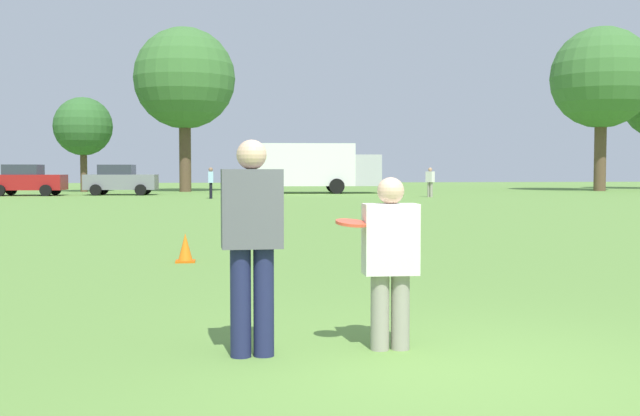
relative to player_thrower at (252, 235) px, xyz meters
The scene contains 13 objects.
ground_plane 1.86m from the player_thrower, 26.39° to the right, with size 168.22×168.22×0.00m, color #608C3D.
player_thrower is the anchor object (origin of this frame).
player_defender 1.19m from the player_thrower, ahead, with size 0.47×0.28×1.47m.
frisbee 0.84m from the player_thrower, ahead, with size 0.27×0.27×0.08m.
traffic_cone 6.66m from the player_thrower, 96.96° to the left, with size 0.32×0.32×0.48m.
parked_car_center 42.17m from the player_thrower, 105.56° to the left, with size 4.31×2.44×1.82m.
parked_car_mid_right 41.44m from the player_thrower, 98.34° to the left, with size 4.31×2.44×1.82m.
box_truck 43.24m from the player_thrower, 82.37° to the left, with size 8.65×3.39×3.18m.
bystander_sideline_watcher 34.47m from the player_thrower, 90.97° to the left, with size 0.26×0.45×1.65m.
bystander_far_jogger 36.80m from the player_thrower, 71.89° to the left, with size 0.47×0.52×1.64m.
tree_east_oak 49.01m from the player_thrower, 100.96° to the left, with size 3.98×3.98×6.47m.
tree_far_east_pine 47.98m from the player_thrower, 92.91° to the left, with size 6.93×6.93×11.26m.
tree_far_west_pine 53.11m from the player_thrower, 59.36° to the left, with size 7.16×7.16×11.63m.
Camera 1 is at (-1.69, -5.55, 1.53)m, focal length 43.07 mm.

